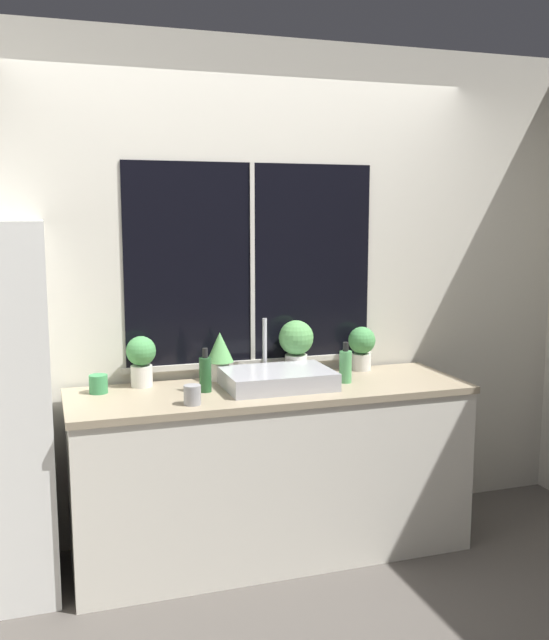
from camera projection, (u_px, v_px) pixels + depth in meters
name	position (u px, v px, depth m)	size (l,w,h in m)	color
ground_plane	(291.00, 579.00, 3.49)	(14.00, 14.00, 0.00)	#4C4742
wall_back	(250.00, 291.00, 3.94)	(8.00, 0.09, 2.70)	beige
wall_right	(477.00, 271.00, 5.31)	(0.06, 7.00, 2.70)	beige
counter	(271.00, 471.00, 3.71)	(2.06, 0.64, 0.89)	silver
sink	(277.00, 378.00, 3.65)	(0.55, 0.44, 0.33)	#ADADB2
potted_plant_far_left	(141.00, 358.00, 3.66)	(0.15, 0.15, 0.26)	silver
potted_plant_center_left	(220.00, 352.00, 3.79)	(0.15, 0.15, 0.26)	silver
potted_plant_center_right	(296.00, 343.00, 3.91)	(0.19, 0.19, 0.30)	silver
potted_plant_far_right	(362.00, 345.00, 4.04)	(0.15, 0.15, 0.25)	silver
soap_bottle	(345.00, 366.00, 3.75)	(0.07, 0.07, 0.22)	#519E5B
bottle_tall	(205.00, 374.00, 3.55)	(0.06, 0.06, 0.22)	#235128
mug_green	(98.00, 384.00, 3.53)	(0.09, 0.09, 0.09)	#38844C
mug_grey	(192.00, 395.00, 3.32)	(0.08, 0.08, 0.09)	gray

